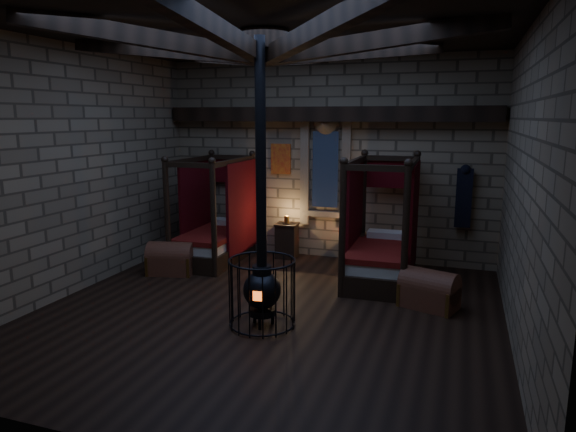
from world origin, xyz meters
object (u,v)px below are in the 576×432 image
(bed_left, at_px, (216,235))
(stove, at_px, (262,285))
(trunk_right, at_px, (429,290))
(trunk_left, at_px, (171,259))
(bed_right, at_px, (381,251))

(bed_left, relative_size, stove, 0.53)
(trunk_right, bearing_deg, stove, -126.85)
(trunk_right, relative_size, stove, 0.25)
(bed_left, bearing_deg, trunk_right, -18.25)
(bed_left, height_order, trunk_right, bed_left)
(bed_left, distance_m, trunk_left, 1.23)
(trunk_left, bearing_deg, trunk_right, -16.08)
(bed_left, xyz_separation_m, trunk_right, (4.47, -1.39, -0.25))
(trunk_left, bearing_deg, bed_right, -0.20)
(bed_left, bearing_deg, trunk_left, -109.72)
(bed_right, xyz_separation_m, trunk_left, (-3.91, -0.89, -0.27))
(bed_right, height_order, trunk_right, bed_right)
(bed_right, height_order, stove, stove)
(bed_right, xyz_separation_m, trunk_right, (0.94, -1.15, -0.27))
(stove, bearing_deg, trunk_right, 25.76)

